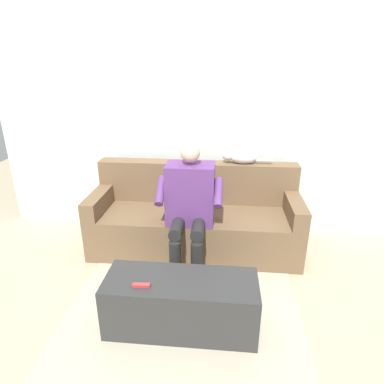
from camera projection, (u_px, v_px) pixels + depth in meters
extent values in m
plane|color=tan|center=(187.00, 291.00, 2.75)|extent=(8.00, 8.00, 0.00)
cube|color=silver|center=(199.00, 113.00, 3.39)|extent=(4.38, 0.06, 2.59)
cube|color=brown|center=(194.00, 234.00, 3.23)|extent=(1.75, 0.55, 0.42)
cube|color=brown|center=(197.00, 200.00, 3.49)|extent=(2.03, 0.19, 0.84)
cube|color=brown|center=(293.00, 231.00, 3.11)|extent=(0.14, 0.55, 0.60)
cube|color=brown|center=(100.00, 222.00, 3.28)|extent=(0.14, 0.55, 0.60)
cube|color=#2D2D2D|center=(181.00, 303.00, 2.32)|extent=(1.06, 0.40, 0.40)
cube|color=#5B3370|center=(190.00, 194.00, 2.92)|extent=(0.42, 0.27, 0.55)
sphere|color=beige|center=(190.00, 152.00, 2.78)|extent=(0.17, 0.17, 0.17)
cylinder|color=black|center=(199.00, 226.00, 2.82)|extent=(0.11, 0.38, 0.11)
cylinder|color=black|center=(178.00, 225.00, 2.83)|extent=(0.11, 0.38, 0.11)
cylinder|color=black|center=(197.00, 265.00, 2.74)|extent=(0.10, 0.10, 0.42)
cylinder|color=black|center=(175.00, 264.00, 2.76)|extent=(0.10, 0.10, 0.42)
cylinder|color=#5B3370|center=(218.00, 193.00, 2.80)|extent=(0.08, 0.27, 0.22)
cylinder|color=#5B3370|center=(161.00, 191.00, 2.85)|extent=(0.08, 0.27, 0.22)
ellipsoid|color=silver|center=(244.00, 157.00, 3.27)|extent=(0.27, 0.14, 0.13)
sphere|color=silver|center=(228.00, 155.00, 3.28)|extent=(0.11, 0.11, 0.11)
cone|color=silver|center=(229.00, 151.00, 3.29)|extent=(0.04, 0.04, 0.03)
cone|color=silver|center=(229.00, 152.00, 3.24)|extent=(0.04, 0.04, 0.03)
cylinder|color=silver|center=(263.00, 160.00, 3.27)|extent=(0.18, 0.03, 0.03)
cube|color=#B73333|center=(141.00, 285.00, 2.17)|extent=(0.12, 0.04, 0.02)
cube|color=#B7AD93|center=(184.00, 310.00, 2.53)|extent=(1.76, 1.59, 0.01)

